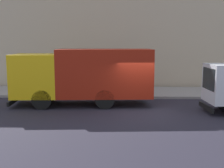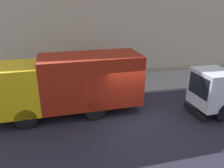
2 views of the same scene
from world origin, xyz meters
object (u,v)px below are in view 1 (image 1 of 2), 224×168
object	(u,v)px
pedestrian_walking	(83,77)
traffic_cone_orange	(35,89)
street_sign_post	(72,74)
large_utility_truck	(84,74)

from	to	relation	value
pedestrian_walking	traffic_cone_orange	world-z (taller)	pedestrian_walking
traffic_cone_orange	street_sign_post	world-z (taller)	street_sign_post
large_utility_truck	street_sign_post	world-z (taller)	large_utility_truck
large_utility_truck	street_sign_post	size ratio (longest dim) A/B	3.36
pedestrian_walking	traffic_cone_orange	size ratio (longest dim) A/B	2.38
traffic_cone_orange	street_sign_post	size ratio (longest dim) A/B	0.29
street_sign_post	large_utility_truck	bearing A→B (deg)	-154.22
street_sign_post	pedestrian_walking	bearing A→B (deg)	-8.86
traffic_cone_orange	street_sign_post	xyz separation A→B (m)	(-0.27, -2.55, 1.06)
large_utility_truck	street_sign_post	xyz separation A→B (m)	(2.18, 1.05, -0.21)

